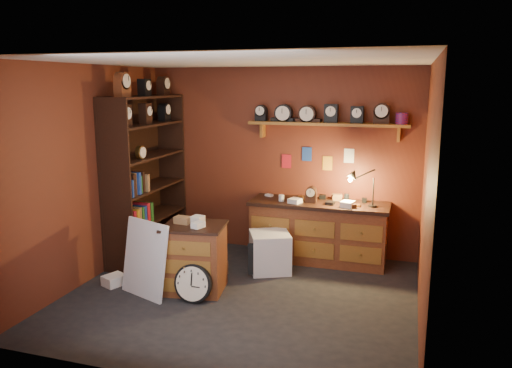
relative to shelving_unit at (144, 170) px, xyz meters
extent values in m
plane|color=black|center=(1.79, -0.98, -1.25)|extent=(4.00, 4.00, 0.00)
cube|color=maroon|center=(1.79, 0.82, 0.10)|extent=(4.00, 0.02, 2.70)
cube|color=maroon|center=(1.79, -2.78, 0.10)|extent=(4.00, 0.02, 2.70)
cube|color=maroon|center=(-0.21, -0.98, 0.10)|extent=(0.02, 3.60, 2.70)
cube|color=maroon|center=(3.79, -0.98, 0.10)|extent=(0.02, 3.60, 2.70)
cube|color=beige|center=(1.79, -0.98, 1.45)|extent=(4.00, 3.60, 0.02)
cube|color=#915A1F|center=(2.49, 0.67, 0.67)|extent=(2.20, 0.30, 0.04)
cube|color=#915A1F|center=(1.54, 0.74, 0.55)|extent=(0.04, 0.16, 0.20)
cube|color=#915A1F|center=(3.44, 0.74, 0.55)|extent=(0.04, 0.16, 0.20)
cylinder|color=#B21419|center=(3.47, 0.67, 0.76)|extent=(0.16, 0.16, 0.15)
cube|color=#B21521|center=(1.94, 0.81, 0.10)|extent=(0.14, 0.01, 0.20)
cube|color=navy|center=(2.24, 0.81, 0.22)|extent=(0.14, 0.01, 0.20)
cube|color=#BE7D17|center=(2.54, 0.81, 0.10)|extent=(0.14, 0.01, 0.20)
cube|color=silver|center=(2.84, 0.81, 0.22)|extent=(0.14, 0.01, 0.20)
cube|color=black|center=(-0.19, 0.00, -0.10)|extent=(0.03, 1.60, 2.30)
cube|color=black|center=(0.04, -0.78, -0.10)|extent=(0.45, 0.03, 2.30)
cube|color=black|center=(0.04, 0.78, -0.10)|extent=(0.45, 0.03, 2.30)
cube|color=black|center=(0.04, 0.00, -1.20)|extent=(0.43, 1.54, 0.03)
cube|color=black|center=(0.04, 0.00, -0.70)|extent=(0.43, 1.54, 0.03)
cube|color=black|center=(0.04, 0.00, -0.25)|extent=(0.43, 1.54, 0.03)
cube|color=black|center=(0.04, 0.00, 0.20)|extent=(0.43, 1.54, 0.03)
cube|color=black|center=(0.04, 0.00, 0.65)|extent=(0.43, 1.54, 0.03)
cube|color=black|center=(0.04, 0.00, 1.03)|extent=(0.43, 1.54, 0.03)
cube|color=brown|center=(2.44, 0.50, -0.85)|extent=(1.86, 0.60, 0.80)
cube|color=black|center=(2.44, 0.50, -0.43)|extent=(1.92, 0.66, 0.05)
cube|color=#915A1F|center=(2.44, 0.20, -0.85)|extent=(1.78, 0.02, 0.52)
cylinder|color=black|center=(3.17, 0.45, -0.39)|extent=(0.12, 0.12, 0.02)
cylinder|color=black|center=(3.17, 0.45, -0.20)|extent=(0.02, 0.02, 0.38)
cylinder|color=black|center=(3.05, 0.42, 0.04)|extent=(0.27, 0.09, 0.14)
cone|color=black|center=(2.91, 0.39, 0.00)|extent=(0.18, 0.14, 0.18)
cube|color=brown|center=(1.21, -0.97, -0.86)|extent=(0.75, 0.66, 0.79)
cube|color=black|center=(1.21, -0.97, -0.45)|extent=(0.80, 0.70, 0.03)
cube|color=#915A1F|center=(1.21, -1.26, -0.86)|extent=(0.61, 0.11, 0.67)
cylinder|color=black|center=(1.32, -1.28, -1.03)|extent=(0.45, 0.15, 0.45)
cylinder|color=beige|center=(1.32, -1.32, -1.03)|extent=(0.40, 0.09, 0.39)
cube|color=black|center=(1.32, -1.32, -0.97)|extent=(0.01, 0.04, 0.14)
cube|color=black|center=(1.37, -1.32, -1.05)|extent=(0.10, 0.01, 0.01)
cube|color=silver|center=(0.70, -1.27, -1.25)|extent=(0.71, 0.42, 0.91)
cube|color=silver|center=(1.90, -0.09, -0.99)|extent=(0.67, 0.67, 0.53)
cube|color=black|center=(1.90, -0.36, -0.99)|extent=(0.40, 0.20, 0.42)
cube|color=olive|center=(1.23, -0.35, -1.17)|extent=(0.36, 0.35, 0.17)
cube|color=white|center=(0.18, -1.14, -1.19)|extent=(0.29, 0.32, 0.13)
cube|color=olive|center=(1.04, -0.29, -1.16)|extent=(0.32, 0.30, 0.20)
camera|label=1|loc=(3.62, -6.18, 1.22)|focal=35.00mm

